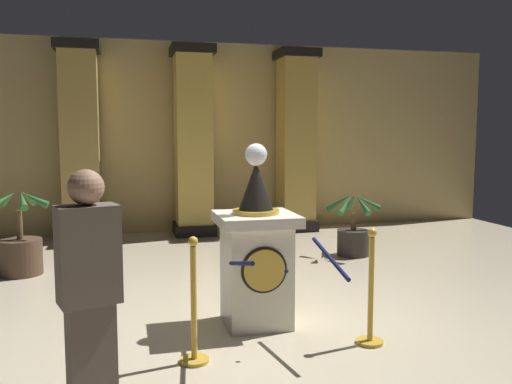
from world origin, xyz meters
TOP-DOWN VIEW (x-y plane):
  - ground_plane at (0.00, 0.00)m, footprint 12.28×12.28m
  - back_wall at (0.00, 5.22)m, footprint 12.28×0.16m
  - pedestal_clock at (-0.04, -0.14)m, footprint 0.75×0.75m
  - stanchion_near at (-0.74, -0.88)m, footprint 0.24×0.24m
  - stanchion_far at (0.81, -0.86)m, footprint 0.24×0.24m
  - velvet_rope at (0.04, -0.87)m, footprint 0.82×0.79m
  - column_left at (-1.95, 4.74)m, footprint 0.75×0.75m
  - column_right at (1.95, 4.74)m, footprint 0.74×0.74m
  - column_centre_rear at (0.00, 4.74)m, footprint 0.76×0.76m
  - potted_palm_left at (-2.58, 2.40)m, footprint 0.74×0.73m
  - potted_palm_right at (2.10, 2.40)m, footprint 0.83×0.84m
  - bystander_guest at (-1.48, -1.70)m, footprint 0.41×0.31m

SIDE VIEW (x-z plane):
  - ground_plane at x=0.00m, z-range 0.00..0.00m
  - potted_palm_right at x=2.10m, z-range -0.18..0.81m
  - potted_palm_left at x=-2.58m, z-range -0.24..0.91m
  - stanchion_far at x=0.81m, z-range -0.16..0.87m
  - stanchion_near at x=-0.74m, z-range -0.16..0.88m
  - pedestal_clock at x=-0.04m, z-range -0.20..1.55m
  - velvet_rope at x=0.04m, z-range 0.68..0.90m
  - bystander_guest at x=-1.48m, z-range 0.05..1.67m
  - column_left at x=-1.95m, z-range -0.01..3.38m
  - column_right at x=1.95m, z-range -0.01..3.38m
  - column_centre_rear at x=0.00m, z-range -0.01..3.38m
  - back_wall at x=0.00m, z-range 0.00..3.53m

